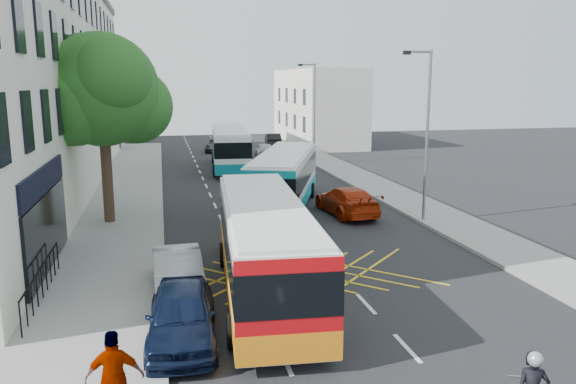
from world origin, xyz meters
TOP-DOWN VIEW (x-y plane):
  - ground at (0.00, 0.00)m, footprint 120.00×120.00m
  - pavement_left at (-8.50, 15.00)m, footprint 5.00×70.00m
  - pavement_right at (7.50, 15.00)m, footprint 3.00×70.00m
  - terrace_main at (-14.00, 24.49)m, footprint 8.30×45.00m
  - terrace_far at (-14.00, 55.00)m, footprint 8.00×20.00m
  - building_right at (11.00, 48.00)m, footprint 6.00×18.00m
  - street_tree at (-8.51, 14.97)m, footprint 6.30×5.70m
  - lamp_near at (6.20, 12.00)m, footprint 1.45×0.15m
  - lamp_far at (6.20, 32.00)m, footprint 1.45×0.15m
  - railings at (-9.70, 5.30)m, footprint 0.08×5.60m
  - bus_near at (-2.87, 4.55)m, footprint 3.32×10.97m
  - bus_mid at (0.40, 16.56)m, footprint 6.06×10.99m
  - bus_far at (-0.74, 31.13)m, footprint 3.47×11.34m
  - parked_car_blue at (-5.60, 1.65)m, footprint 2.01×4.48m
  - parked_car_silver at (-5.60, 5.08)m, footprint 1.65×4.37m
  - red_hatchback at (3.20, 14.40)m, footprint 2.39×5.13m
  - distant_car_grey at (-0.75, 42.34)m, footprint 2.59×4.63m
  - distant_car_silver at (3.08, 37.05)m, footprint 1.78×3.95m
  - distant_car_dark at (5.50, 45.48)m, footprint 1.86×4.29m
  - pedestrian_far at (-7.00, -1.91)m, footprint 1.14×0.53m

SIDE VIEW (x-z plane):
  - ground at x=0.00m, z-range 0.00..0.00m
  - pavement_left at x=-8.50m, z-range 0.00..0.15m
  - pavement_right at x=7.50m, z-range 0.00..0.15m
  - distant_car_grey at x=-0.75m, z-range 0.00..1.22m
  - distant_car_silver at x=3.08m, z-range 0.00..1.32m
  - distant_car_dark at x=5.50m, z-range 0.00..1.37m
  - parked_car_silver at x=-5.60m, z-range 0.00..1.42m
  - railings at x=-9.70m, z-range 0.15..1.29m
  - red_hatchback at x=3.20m, z-range 0.00..1.45m
  - parked_car_blue at x=-5.60m, z-range 0.00..1.50m
  - pedestrian_far at x=-7.00m, z-range 0.15..2.06m
  - bus_mid at x=0.40m, z-range 0.08..3.11m
  - bus_near at x=-2.87m, z-range 0.08..3.12m
  - bus_far at x=-0.74m, z-range 0.08..3.22m
  - building_right at x=11.00m, z-range 0.00..8.00m
  - lamp_near at x=6.20m, z-range 0.62..8.62m
  - lamp_far at x=6.20m, z-range 0.62..8.62m
  - terrace_far at x=-14.00m, z-range 0.00..10.00m
  - street_tree at x=-8.51m, z-range 1.89..10.69m
  - terrace_main at x=-14.00m, z-range 0.01..13.51m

